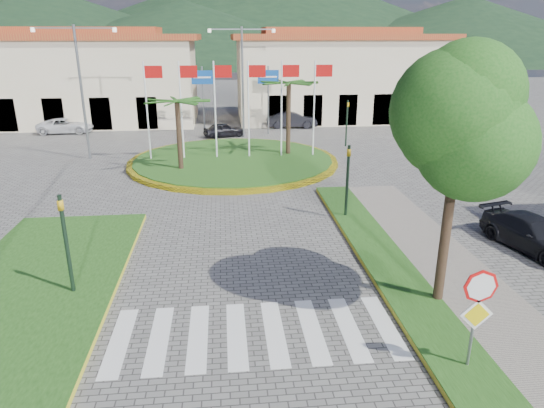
{
  "coord_description": "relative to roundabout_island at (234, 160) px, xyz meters",
  "views": [
    {
      "loc": [
        -0.58,
        -6.89,
        7.43
      ],
      "look_at": [
        0.94,
        8.0,
        2.19
      ],
      "focal_mm": 32.0,
      "sensor_mm": 36.0,
      "label": 1
    }
  ],
  "objects": [
    {
      "name": "hill_near_back",
      "position": [
        -10.0,
        108.0,
        7.83
      ],
      "size": [
        110.0,
        110.0,
        16.0
      ],
      "primitive_type": "cone",
      "color": "black",
      "rests_on": "ground"
    },
    {
      "name": "verge_right",
      "position": [
        4.8,
        -20.0,
        -0.08
      ],
      "size": [
        1.6,
        28.0,
        0.18
      ],
      "primitive_type": "cube",
      "color": "#1E4614",
      "rests_on": "ground"
    },
    {
      "name": "traffic_light_left",
      "position": [
        -5.2,
        -15.5,
        1.77
      ],
      "size": [
        0.15,
        0.18,
        3.2
      ],
      "color": "black",
      "rests_on": "ground"
    },
    {
      "name": "hill_far_east",
      "position": [
        70.0,
        113.0,
        8.83
      ],
      "size": [
        120.0,
        120.0,
        18.0
      ],
      "primitive_type": "cone",
      "color": "black",
      "rests_on": "ground"
    },
    {
      "name": "car_side_right",
      "position": [
        10.5,
        -13.74,
        0.43
      ],
      "size": [
        2.66,
        4.45,
        1.21
      ],
      "primitive_type": "imported",
      "rotation": [
        0.0,
        0.0,
        0.25
      ],
      "color": "black",
      "rests_on": "ground"
    },
    {
      "name": "white_van",
      "position": [
        -13.05,
        10.97,
        0.41
      ],
      "size": [
        4.31,
        2.17,
        1.17
      ],
      "primitive_type": "imported",
      "rotation": [
        0.0,
        0.0,
        1.62
      ],
      "color": "silver",
      "rests_on": "ground"
    },
    {
      "name": "street_lamp_centre",
      "position": [
        1.0,
        8.0,
        4.32
      ],
      "size": [
        4.8,
        0.16,
        8.0
      ],
      "color": "slate",
      "rests_on": "ground"
    },
    {
      "name": "median_left",
      "position": [
        -6.5,
        -16.0,
        -0.08
      ],
      "size": [
        5.0,
        14.0,
        0.18
      ],
      "primitive_type": "cube",
      "color": "#1E4614",
      "rests_on": "ground"
    },
    {
      "name": "building_right",
      "position": [
        10.0,
        16.0,
        3.73
      ],
      "size": [
        19.08,
        9.54,
        8.05
      ],
      "color": "beige",
      "rests_on": "ground"
    },
    {
      "name": "car_dark_b",
      "position": [
        5.22,
        11.52,
        0.52
      ],
      "size": [
        4.26,
        1.68,
        1.38
      ],
      "primitive_type": "imported",
      "rotation": [
        0.0,
        0.0,
        1.52
      ],
      "color": "black",
      "rests_on": "ground"
    },
    {
      "name": "hill_far_mid",
      "position": [
        15.0,
        138.0,
        14.83
      ],
      "size": [
        180.0,
        180.0,
        30.0
      ],
      "primitive_type": "cone",
      "color": "black",
      "rests_on": "ground"
    },
    {
      "name": "sidewalk_right",
      "position": [
        6.0,
        -20.0,
        -0.1
      ],
      "size": [
        4.0,
        28.0,
        0.15
      ],
      "primitive_type": "cube",
      "color": "gray",
      "rests_on": "ground"
    },
    {
      "name": "direction_sign_east",
      "position": [
        3.0,
        8.97,
        3.36
      ],
      "size": [
        1.6,
        0.14,
        5.2
      ],
      "color": "slate",
      "rests_on": "ground"
    },
    {
      "name": "crosswalk",
      "position": [
        -0.0,
        -18.0,
        -0.17
      ],
      "size": [
        8.0,
        3.0,
        0.01
      ],
      "primitive_type": "cube",
      "color": "silver",
      "rests_on": "ground"
    },
    {
      "name": "car_dark_a",
      "position": [
        -0.48,
        8.21,
        0.36
      ],
      "size": [
        3.39,
        2.16,
        1.07
      ],
      "primitive_type": "imported",
      "rotation": [
        0.0,
        0.0,
        1.88
      ],
      "color": "black",
      "rests_on": "ground"
    },
    {
      "name": "traffic_light_right",
      "position": [
        4.5,
        -10.0,
        1.77
      ],
      "size": [
        0.15,
        0.18,
        3.2
      ],
      "color": "black",
      "rests_on": "ground"
    },
    {
      "name": "traffic_light_far",
      "position": [
        8.0,
        4.0,
        1.77
      ],
      "size": [
        0.18,
        0.15,
        3.2
      ],
      "color": "black",
      "rests_on": "ground"
    },
    {
      "name": "roundabout_island",
      "position": [
        0.0,
        0.0,
        0.0
      ],
      "size": [
        12.7,
        12.7,
        6.0
      ],
      "color": "yellow",
      "rests_on": "ground"
    },
    {
      "name": "building_left",
      "position": [
        -14.0,
        16.0,
        3.73
      ],
      "size": [
        23.32,
        9.54,
        8.05
      ],
      "color": "beige",
      "rests_on": "ground"
    },
    {
      "name": "deciduous_tree",
      "position": [
        5.5,
        -17.0,
        5.0
      ],
      "size": [
        3.6,
        3.6,
        6.8
      ],
      "color": "black",
      "rests_on": "ground"
    },
    {
      "name": "stop_sign",
      "position": [
        4.9,
        -20.04,
        1.62
      ],
      "size": [
        0.8,
        0.11,
        2.65
      ],
      "color": "slate",
      "rests_on": "ground"
    },
    {
      "name": "street_lamp_west",
      "position": [
        -9.0,
        2.0,
        4.32
      ],
      "size": [
        4.8,
        0.16,
        8.0
      ],
      "color": "slate",
      "rests_on": "ground"
    },
    {
      "name": "direction_sign_west",
      "position": [
        -2.0,
        8.97,
        3.36
      ],
      "size": [
        1.6,
        0.14,
        5.2
      ],
      "color": "slate",
      "rests_on": "ground"
    },
    {
      "name": "hill_far_west",
      "position": [
        -55.0,
        118.0,
        10.83
      ],
      "size": [
        140.0,
        140.0,
        22.0
      ],
      "primitive_type": "cone",
      "color": "black",
      "rests_on": "ground"
    }
  ]
}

